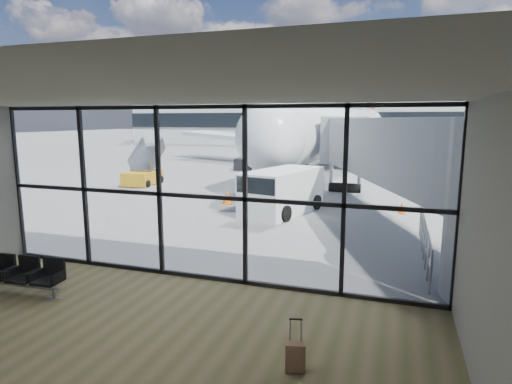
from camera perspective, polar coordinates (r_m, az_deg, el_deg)
The scene contains 21 objects.
ground at distance 50.10m, azimuth 12.95°, elevation 4.68°, with size 220.00×220.00×0.00m, color slate.
lounge_shell at distance 6.96m, azimuth -24.82°, elevation -3.59°, with size 12.02×8.01×4.51m.
glass_curtain_wall at distance 10.95m, azimuth -7.37°, elevation -0.36°, with size 12.10×0.12×4.50m.
jet_bridge at distance 16.84m, azimuth 19.03°, elevation 4.44°, with size 8.00×16.50×4.33m.
apron_railing at distance 13.68m, azimuth 21.61°, elevation -5.51°, with size 0.06×5.46×1.11m.
far_terminal at distance 71.88m, azimuth 14.34°, elevation 9.42°, with size 80.00×12.20×11.00m.
tree_0 at distance 95.64m, azimuth -13.14°, elevation 9.71°, with size 4.95×4.95×7.12m.
tree_1 at distance 92.67m, azimuth -9.94°, elevation 10.21°, with size 5.61×5.61×8.07m.
tree_2 at distance 90.01m, azimuth -6.52°, elevation 10.70°, with size 6.27×6.27×9.03m.
tree_3 at distance 87.65m, azimuth -2.89°, elevation 9.97°, with size 4.95×4.95×7.12m.
tree_4 at distance 85.67m, azimuth 0.91°, elevation 10.41°, with size 5.61×5.61×8.07m.
tree_5 at distance 84.07m, azimuth 4.89°, elevation 10.81°, with size 6.27×6.27×9.03m.
seating_row at distance 11.78m, azimuth -28.35°, elevation -9.54°, with size 2.02×0.73×0.90m.
suitcase at distance 7.59m, azimuth 5.26°, elevation -21.04°, with size 0.37×0.30×0.89m.
airliner at distance 39.80m, azimuth 11.23°, elevation 8.01°, with size 34.21×39.71×10.23m.
service_van at distance 19.00m, azimuth 3.39°, elevation 0.13°, with size 3.03×4.81×1.94m.
belt_loader at distance 36.10m, azimuth -1.37°, elevation 3.98°, with size 1.72×3.77×1.69m.
mobile_stairs at distance 28.42m, azimuth -14.79°, elevation 2.12°, with size 2.11×3.52×2.36m.
traffic_cone_a at distance 21.23m, azimuth -3.84°, elevation -0.71°, with size 0.48×0.48×0.68m.
traffic_cone_b at distance 25.95m, azimuth 4.14°, elevation 1.07°, with size 0.40×0.40×0.57m.
traffic_cone_c at distance 20.14m, azimuth 18.86°, elevation -2.00°, with size 0.36×0.36×0.52m.
Camera 1 is at (4.70, -9.71, 4.14)m, focal length 30.00 mm.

